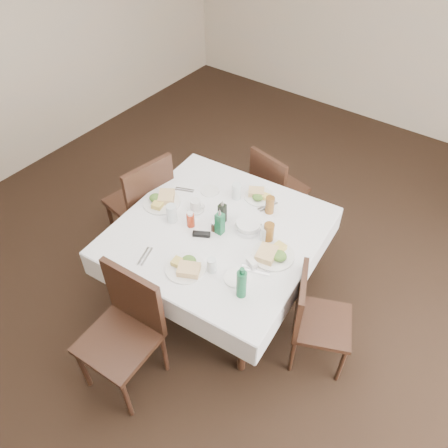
% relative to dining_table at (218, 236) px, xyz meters
% --- Properties ---
extents(ground_plane, '(7.00, 7.00, 0.00)m').
position_rel_dining_table_xyz_m(ground_plane, '(0.09, 0.06, -0.69)').
color(ground_plane, black).
extents(room_shell, '(6.04, 7.04, 2.80)m').
position_rel_dining_table_xyz_m(room_shell, '(0.09, 0.06, 1.02)').
color(room_shell, beige).
rests_on(room_shell, ground).
extents(dining_table, '(1.57, 1.57, 0.76)m').
position_rel_dining_table_xyz_m(dining_table, '(0.00, 0.00, 0.00)').
color(dining_table, black).
rests_on(dining_table, ground).
extents(chair_north, '(0.50, 0.50, 0.89)m').
position_rel_dining_table_xyz_m(chair_north, '(-0.08, 0.97, -0.18)').
color(chair_north, black).
rests_on(chair_north, ground).
extents(chair_south, '(0.49, 0.49, 0.99)m').
position_rel_dining_table_xyz_m(chair_south, '(-0.08, -0.93, -0.13)').
color(chair_south, black).
rests_on(chair_south, ground).
extents(chair_east, '(0.53, 0.53, 0.85)m').
position_rel_dining_table_xyz_m(chair_east, '(0.88, -0.08, -0.20)').
color(chair_east, black).
rests_on(chair_east, ground).
extents(chair_west, '(0.55, 0.55, 1.01)m').
position_rel_dining_table_xyz_m(chair_west, '(-0.86, 0.06, -0.11)').
color(chair_west, black).
rests_on(chair_west, ground).
extents(meal_north, '(0.24, 0.24, 0.05)m').
position_rel_dining_table_xyz_m(meal_north, '(0.05, 0.49, 0.09)').
color(meal_north, white).
rests_on(meal_north, dining_table).
extents(meal_south, '(0.29, 0.29, 0.06)m').
position_rel_dining_table_xyz_m(meal_south, '(0.06, -0.44, 0.10)').
color(meal_south, white).
rests_on(meal_south, dining_table).
extents(meal_east, '(0.31, 0.31, 0.07)m').
position_rel_dining_table_xyz_m(meal_east, '(0.48, 0.01, 0.10)').
color(meal_east, white).
rests_on(meal_east, dining_table).
extents(meal_west, '(0.30, 0.30, 0.07)m').
position_rel_dining_table_xyz_m(meal_west, '(-0.55, -0.02, 0.10)').
color(meal_west, white).
rests_on(meal_west, dining_table).
extents(side_plate_a, '(0.15, 0.15, 0.01)m').
position_rel_dining_table_xyz_m(side_plate_a, '(-0.32, 0.32, 0.08)').
color(side_plate_a, white).
rests_on(side_plate_a, dining_table).
extents(side_plate_b, '(0.17, 0.17, 0.01)m').
position_rel_dining_table_xyz_m(side_plate_b, '(0.38, -0.31, 0.08)').
color(side_plate_b, white).
rests_on(side_plate_b, dining_table).
extents(water_n, '(0.07, 0.07, 0.14)m').
position_rel_dining_table_xyz_m(water_n, '(-0.10, 0.38, 0.14)').
color(water_n, silver).
rests_on(water_n, dining_table).
extents(water_s, '(0.06, 0.06, 0.12)m').
position_rel_dining_table_xyz_m(water_s, '(0.21, -0.35, 0.13)').
color(water_s, silver).
rests_on(water_s, dining_table).
extents(water_e, '(0.07, 0.07, 0.13)m').
position_rel_dining_table_xyz_m(water_e, '(0.34, 0.11, 0.14)').
color(water_e, silver).
rests_on(water_e, dining_table).
extents(water_w, '(0.08, 0.08, 0.15)m').
position_rel_dining_table_xyz_m(water_w, '(-0.34, -0.13, 0.15)').
color(water_w, silver).
rests_on(water_w, dining_table).
extents(iced_tea_a, '(0.07, 0.07, 0.15)m').
position_rel_dining_table_xyz_m(iced_tea_a, '(0.21, 0.39, 0.15)').
color(iced_tea_a, brown).
rests_on(iced_tea_a, dining_table).
extents(iced_tea_b, '(0.08, 0.08, 0.16)m').
position_rel_dining_table_xyz_m(iced_tea_b, '(0.37, 0.12, 0.15)').
color(iced_tea_b, brown).
rests_on(iced_tea_b, dining_table).
extents(bread_basket, '(0.20, 0.20, 0.07)m').
position_rel_dining_table_xyz_m(bread_basket, '(0.18, 0.13, 0.11)').
color(bread_basket, silver).
rests_on(bread_basket, dining_table).
extents(oil_cruet_dark, '(0.05, 0.05, 0.21)m').
position_rel_dining_table_xyz_m(oil_cruet_dark, '(-0.03, 0.09, 0.16)').
color(oil_cruet_dark, black).
rests_on(oil_cruet_dark, dining_table).
extents(oil_cruet_green, '(0.06, 0.06, 0.23)m').
position_rel_dining_table_xyz_m(oil_cruet_green, '(0.03, -0.02, 0.17)').
color(oil_cruet_green, '#145D36').
rests_on(oil_cruet_green, dining_table).
extents(ketchup_bottle, '(0.06, 0.06, 0.13)m').
position_rel_dining_table_xyz_m(ketchup_bottle, '(-0.19, -0.09, 0.14)').
color(ketchup_bottle, '#A92E13').
rests_on(ketchup_bottle, dining_table).
extents(salt_shaker, '(0.03, 0.03, 0.08)m').
position_rel_dining_table_xyz_m(salt_shaker, '(-0.02, 0.00, 0.11)').
color(salt_shaker, white).
rests_on(salt_shaker, dining_table).
extents(pepper_shaker, '(0.04, 0.04, 0.09)m').
position_rel_dining_table_xyz_m(pepper_shaker, '(-0.02, -0.03, 0.12)').
color(pepper_shaker, '#3B2619').
rests_on(pepper_shaker, dining_table).
extents(coffee_mug, '(0.14, 0.13, 0.10)m').
position_rel_dining_table_xyz_m(coffee_mug, '(-0.27, 0.07, 0.12)').
color(coffee_mug, white).
rests_on(coffee_mug, dining_table).
extents(sunglasses, '(0.14, 0.10, 0.03)m').
position_rel_dining_table_xyz_m(sunglasses, '(-0.06, -0.13, 0.09)').
color(sunglasses, black).
rests_on(sunglasses, dining_table).
extents(green_bottle, '(0.07, 0.07, 0.26)m').
position_rel_dining_table_xyz_m(green_bottle, '(0.48, -0.40, 0.19)').
color(green_bottle, '#145D36').
rests_on(green_bottle, dining_table).
extents(sugar_caddy, '(0.10, 0.08, 0.04)m').
position_rel_dining_table_xyz_m(sugar_caddy, '(0.40, -0.14, 0.10)').
color(sugar_caddy, white).
rests_on(sugar_caddy, dining_table).
extents(cutlery_n, '(0.10, 0.19, 0.01)m').
position_rel_dining_table_xyz_m(cutlery_n, '(0.17, 0.44, 0.08)').
color(cutlery_n, silver).
rests_on(cutlery_n, dining_table).
extents(cutlery_s, '(0.10, 0.18, 0.01)m').
position_rel_dining_table_xyz_m(cutlery_s, '(-0.25, -0.53, 0.08)').
color(cutlery_s, silver).
rests_on(cutlery_s, dining_table).
extents(cutlery_e, '(0.21, 0.12, 0.01)m').
position_rel_dining_table_xyz_m(cutlery_e, '(0.45, -0.17, 0.08)').
color(cutlery_e, silver).
rests_on(cutlery_e, dining_table).
extents(cutlery_w, '(0.16, 0.10, 0.01)m').
position_rel_dining_table_xyz_m(cutlery_w, '(-0.50, 0.21, 0.08)').
color(cutlery_w, silver).
rests_on(cutlery_w, dining_table).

